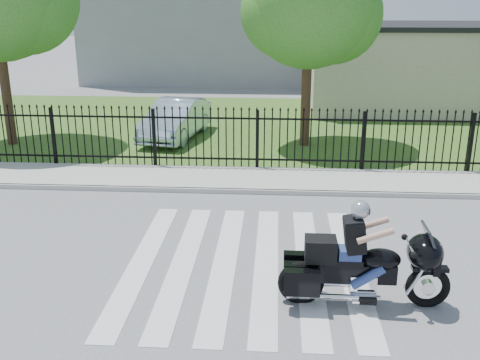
{
  "coord_description": "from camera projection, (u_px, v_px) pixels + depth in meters",
  "views": [
    {
      "loc": [
        0.53,
        -9.65,
        4.91
      ],
      "look_at": [
        -0.24,
        2.1,
        1.0
      ],
      "focal_mm": 42.0,
      "sensor_mm": 36.0,
      "label": 1
    }
  ],
  "objects": [
    {
      "name": "iron_fence",
      "position": [
        257.0,
        141.0,
        16.11
      ],
      "size": [
        26.0,
        0.04,
        1.8
      ],
      "color": "black",
      "rests_on": "ground"
    },
    {
      "name": "building_low",
      "position": [
        423.0,
        69.0,
        24.88
      ],
      "size": [
        10.0,
        6.0,
        3.5
      ],
      "primitive_type": "cube",
      "color": "beige",
      "rests_on": "ground"
    },
    {
      "name": "ground",
      "position": [
        245.0,
        264.0,
        10.71
      ],
      "size": [
        120.0,
        120.0,
        0.0
      ],
      "primitive_type": "plane",
      "color": "slate",
      "rests_on": "ground"
    },
    {
      "name": "parked_car",
      "position": [
        176.0,
        119.0,
        19.85
      ],
      "size": [
        2.13,
        4.31,
        1.36
      ],
      "primitive_type": "imported",
      "rotation": [
        0.0,
        0.0,
        -0.17
      ],
      "color": "silver",
      "rests_on": "grass_strip"
    },
    {
      "name": "grass_strip",
      "position": [
        263.0,
        125.0,
        22.08
      ],
      "size": [
        40.0,
        12.0,
        0.02
      ],
      "primitive_type": "cube",
      "color": "#31551D",
      "rests_on": "ground"
    },
    {
      "name": "crosswalk",
      "position": [
        245.0,
        264.0,
        10.71
      ],
      "size": [
        5.0,
        5.5,
        0.01
      ],
      "primitive_type": null,
      "color": "silver",
      "rests_on": "ground"
    },
    {
      "name": "curb",
      "position": [
        254.0,
        192.0,
        14.48
      ],
      "size": [
        40.0,
        0.12,
        0.12
      ],
      "primitive_type": "cube",
      "color": "#ADAAA3",
      "rests_on": "ground"
    },
    {
      "name": "sidewalk",
      "position": [
        256.0,
        179.0,
        15.43
      ],
      "size": [
        40.0,
        2.0,
        0.12
      ],
      "primitive_type": "cube",
      "color": "#ADAAA3",
      "rests_on": "ground"
    },
    {
      "name": "motorcycle_rider",
      "position": [
        360.0,
        262.0,
        9.12
      ],
      "size": [
        2.82,
        0.83,
        1.87
      ],
      "rotation": [
        0.0,
        0.0,
        -0.0
      ],
      "color": "black",
      "rests_on": "ground"
    },
    {
      "name": "building_low_roof",
      "position": [
        428.0,
        26.0,
        24.3
      ],
      "size": [
        10.2,
        6.2,
        0.2
      ],
      "primitive_type": "cube",
      "color": "black",
      "rests_on": "building_low"
    },
    {
      "name": "tree_mid",
      "position": [
        309.0,
        2.0,
        17.68
      ],
      "size": [
        4.2,
        4.2,
        6.78
      ],
      "color": "#382316",
      "rests_on": "ground"
    }
  ]
}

